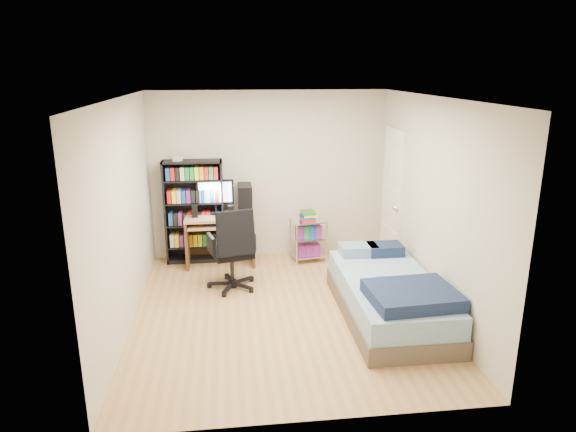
{
  "coord_description": "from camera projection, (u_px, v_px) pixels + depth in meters",
  "views": [
    {
      "loc": [
        -0.61,
        -5.55,
        2.81
      ],
      "look_at": [
        0.1,
        0.4,
        1.07
      ],
      "focal_mm": 32.0,
      "sensor_mm": 36.0,
      "label": 1
    }
  ],
  "objects": [
    {
      "name": "office_chair",
      "position": [
        233.0,
        263.0,
        6.68
      ],
      "size": [
        0.8,
        0.8,
        1.11
      ],
      "rotation": [
        0.0,
        0.0,
        0.25
      ],
      "color": "black",
      "rests_on": "room"
    },
    {
      "name": "wire_cart",
      "position": [
        308.0,
        228.0,
        7.62
      ],
      "size": [
        0.53,
        0.42,
        0.78
      ],
      "rotation": [
        0.0,
        0.0,
        0.17
      ],
      "color": "silver",
      "rests_on": "room"
    },
    {
      "name": "bed",
      "position": [
        390.0,
        296.0,
        5.93
      ],
      "size": [
        1.05,
        2.1,
        0.6
      ],
      "color": "brown",
      "rests_on": "room"
    },
    {
      "name": "door",
      "position": [
        393.0,
        199.0,
        7.34
      ],
      "size": [
        0.12,
        0.8,
        2.0
      ],
      "color": "silver",
      "rests_on": "room"
    },
    {
      "name": "media_shelf",
      "position": [
        194.0,
        210.0,
        7.55
      ],
      "size": [
        0.86,
        0.29,
        1.59
      ],
      "color": "black",
      "rests_on": "room"
    },
    {
      "name": "computer_desk",
      "position": [
        226.0,
        219.0,
        7.52
      ],
      "size": [
        0.99,
        0.57,
        1.25
      ],
      "color": "tan",
      "rests_on": "room"
    },
    {
      "name": "room",
      "position": [
        283.0,
        211.0,
        5.79
      ],
      "size": [
        3.58,
        4.08,
        2.58
      ],
      "color": "tan",
      "rests_on": "ground"
    }
  ]
}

